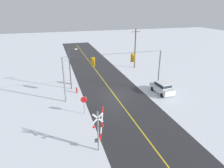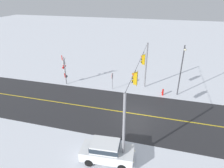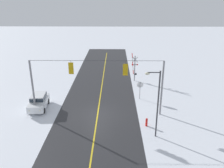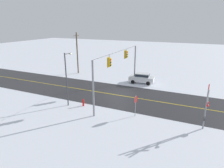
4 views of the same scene
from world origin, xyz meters
The scene contains 9 objects.
ground_plane centered at (0.00, 0.00, 0.00)m, with size 160.00×160.00×0.00m, color silver.
road_asphalt centered at (0.00, 6.00, 0.00)m, with size 9.00×80.00×0.01m, color #28282B.
lane_centre_line centered at (0.00, 6.00, 0.01)m, with size 0.14×72.00×0.01m, color gold.
signal_span centered at (-0.07, -0.01, 4.05)m, with size 14.20×0.47×6.22m.
stop_sign centered at (-5.13, -4.15, 1.71)m, with size 0.80×0.09×2.35m.
railroad_crossing centered at (-4.95, -10.99, 2.25)m, with size 1.02×0.31×4.40m.
parked_car_white centered at (7.01, -1.31, 0.95)m, with size 2.10×4.31×1.74m.
streetlamp_near centered at (-5.59, 4.36, 3.92)m, with size 1.39×0.28×6.50m.
fire_hydrant centered at (-5.17, 2.54, 0.47)m, with size 0.24×0.31×0.88m.
Camera 3 is at (-1.91, 23.09, 12.44)m, focal length 36.95 mm.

